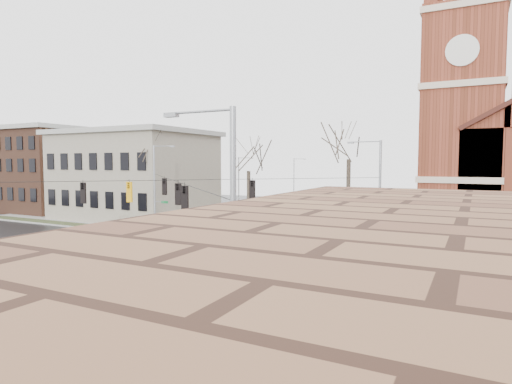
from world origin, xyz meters
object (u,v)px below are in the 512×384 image
at_px(streetlight_north_b, 295,179).
at_px(cargo_van, 206,266).
at_px(tree_ne, 349,154).
at_px(signal_pole_se, 228,239).
at_px(streetlight_north_a, 240,184).
at_px(tree_nw_near, 249,167).
at_px(signal_pole_ne, 377,193).
at_px(tree_nw_far, 157,156).
at_px(signal_pole_nw, 156,186).
at_px(parked_car_a, 389,258).
at_px(parked_car_b, 498,266).

xyz_separation_m(streetlight_north_b, cargo_van, (14.80, -50.16, -3.22)).
distance_m(streetlight_north_b, tree_ne, 39.08).
bearing_deg(signal_pole_se, streetlight_north_a, 119.09).
bearing_deg(streetlight_north_b, streetlight_north_a, -90.00).
xyz_separation_m(streetlight_north_b, tree_nw_near, (8.95, -33.98, 2.51)).
distance_m(signal_pole_ne, tree_nw_far, 25.05).
distance_m(tree_nw_far, tree_nw_near, 11.74).
xyz_separation_m(signal_pole_ne, streetlight_north_a, (-21.97, 16.50, -0.48)).
bearing_deg(tree_nw_near, streetlight_north_a, 122.61).
relative_size(signal_pole_ne, signal_pole_nw, 1.00).
xyz_separation_m(signal_pole_se, parked_car_a, (1.54, 19.83, -4.40)).
xyz_separation_m(streetlight_north_a, cargo_van, (14.80, -30.16, -3.22)).
bearing_deg(parked_car_b, cargo_van, 146.43).
xyz_separation_m(streetlight_north_b, parked_car_b, (30.35, -39.68, -3.79)).
distance_m(parked_car_b, tree_ne, 14.80).
relative_size(signal_pole_ne, cargo_van, 1.54).
bearing_deg(streetlight_north_a, signal_pole_se, -60.91).
bearing_deg(streetlight_north_b, cargo_van, -73.56).
distance_m(streetlight_north_b, tree_nw_near, 35.23).
bearing_deg(signal_pole_nw, tree_nw_far, 127.45).
distance_m(signal_pole_se, cargo_van, 12.35).
bearing_deg(streetlight_north_a, parked_car_a, -39.91).
relative_size(signal_pole_ne, tree_nw_far, 0.81).
xyz_separation_m(streetlight_north_a, parked_car_b, (30.35, -19.68, -3.79)).
xyz_separation_m(cargo_van, tree_nw_near, (-5.85, 16.17, 5.73)).
height_order(signal_pole_se, streetlight_north_b, signal_pole_se).
bearing_deg(parked_car_a, tree_nw_far, 69.72).
height_order(signal_pole_se, streetlight_north_a, signal_pole_se).
height_order(signal_pole_se, parked_car_b, signal_pole_se).
height_order(streetlight_north_a, streetlight_north_b, same).
distance_m(signal_pole_se, tree_nw_near, 28.72).
bearing_deg(signal_pole_nw, signal_pole_se, -45.45).
bearing_deg(tree_nw_near, streetlight_north_b, 104.75).
distance_m(cargo_van, parked_car_a, 13.66).
height_order(signal_pole_nw, cargo_van, signal_pole_nw).
distance_m(signal_pole_ne, tree_ne, 5.09).
xyz_separation_m(parked_car_b, tree_nw_far, (-33.09, 5.88, 7.40)).
height_order(streetlight_north_b, tree_nw_far, tree_nw_far).
bearing_deg(tree_nw_near, signal_pole_se, -62.95).
xyz_separation_m(tree_nw_near, tree_ne, (9.99, -0.01, 1.20)).
bearing_deg(parked_car_a, cargo_van, 132.57).
height_order(streetlight_north_b, cargo_van, streetlight_north_b).
bearing_deg(streetlight_north_b, tree_nw_far, -94.63).
height_order(signal_pole_se, tree_nw_near, tree_nw_near).
relative_size(signal_pole_ne, streetlight_north_a, 1.12).
xyz_separation_m(signal_pole_nw, parked_car_b, (31.02, -3.18, -4.27)).
bearing_deg(tree_nw_near, cargo_van, -70.12).
height_order(parked_car_a, tree_nw_far, tree_nw_far).
bearing_deg(streetlight_north_a, tree_nw_far, -101.21).
height_order(streetlight_north_b, tree_nw_near, tree_nw_near).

